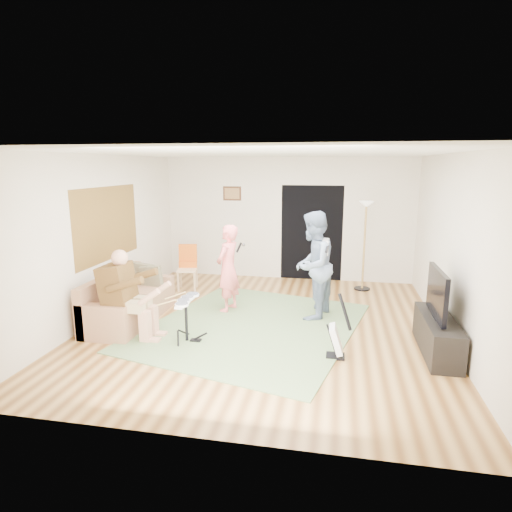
{
  "coord_description": "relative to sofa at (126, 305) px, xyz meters",
  "views": [
    {
      "loc": [
        1.09,
        -6.42,
        2.53
      ],
      "look_at": [
        -0.19,
        0.3,
        1.07
      ],
      "focal_mm": 30.0,
      "sensor_mm": 36.0,
      "label": 1
    }
  ],
  "objects": [
    {
      "name": "singer",
      "position": [
        1.55,
        0.78,
        0.51
      ],
      "size": [
        0.5,
        0.63,
        1.53
      ],
      "primitive_type": "imported",
      "rotation": [
        0.0,
        0.0,
        -1.83
      ],
      "color": "#FC6D6E",
      "rests_on": "floor"
    },
    {
      "name": "ceiling",
      "position": [
        2.29,
        0.2,
        2.44
      ],
      "size": [
        6.0,
        6.0,
        0.0
      ],
      "primitive_type": "plane",
      "rotation": [
        3.14,
        0.0,
        0.0
      ],
      "color": "white",
      "rests_on": "walls"
    },
    {
      "name": "torchiere_lamp",
      "position": [
        3.94,
        2.58,
        0.99
      ],
      "size": [
        0.33,
        0.33,
        1.82
      ],
      "color": "black",
      "rests_on": "floor"
    },
    {
      "name": "dining_chair",
      "position": [
        0.39,
        1.93,
        0.07
      ],
      "size": [
        0.46,
        0.48,
        0.92
      ],
      "rotation": [
        0.0,
        0.0,
        0.21
      ],
      "color": "beige",
      "rests_on": "floor"
    },
    {
      "name": "window_blinds",
      "position": [
        -0.46,
        0.4,
        1.29
      ],
      "size": [
        0.0,
        2.05,
        2.05
      ],
      "primitive_type": "plane",
      "rotation": [
        1.57,
        0.0,
        1.57
      ],
      "color": "brown",
      "rests_on": "walls"
    },
    {
      "name": "area_rug",
      "position": [
        2.12,
        0.1,
        -0.25
      ],
      "size": [
        3.8,
        4.2,
        0.02
      ],
      "primitive_type": "cube",
      "rotation": [
        0.0,
        0.0,
        -0.24
      ],
      "color": "#597648",
      "rests_on": "floor"
    },
    {
      "name": "guitarist",
      "position": [
        3.01,
        0.72,
        0.64
      ],
      "size": [
        0.89,
        1.03,
        1.8
      ],
      "primitive_type": "imported",
      "rotation": [
        0.0,
        0.0,
        -1.85
      ],
      "color": "#6E81A1",
      "rests_on": "floor"
    },
    {
      "name": "guitar_spare",
      "position": [
        3.44,
        -0.78,
        -0.0
      ],
      "size": [
        0.32,
        0.29,
        0.9
      ],
      "color": "black",
      "rests_on": "floor"
    },
    {
      "name": "microphone",
      "position": [
        1.75,
        0.78,
        0.88
      ],
      "size": [
        0.06,
        0.06,
        0.24
      ],
      "primitive_type": null,
      "color": "black",
      "rests_on": "singer"
    },
    {
      "name": "sofa",
      "position": [
        0.0,
        0.0,
        0.0
      ],
      "size": [
        0.79,
        1.93,
        0.78
      ],
      "color": "#9C6E4E",
      "rests_on": "floor"
    },
    {
      "name": "television",
      "position": [
        4.74,
        -0.38,
        0.59
      ],
      "size": [
        0.06,
        0.99,
        0.64
      ],
      "primitive_type": "cube",
      "color": "black",
      "rests_on": "tv_cabinet"
    },
    {
      "name": "walls",
      "position": [
        2.29,
        0.2,
        1.09
      ],
      "size": [
        5.5,
        6.0,
        2.7
      ],
      "primitive_type": null,
      "color": "beige",
      "rests_on": "floor"
    },
    {
      "name": "guitar_held",
      "position": [
        3.21,
        0.72,
        0.96
      ],
      "size": [
        0.13,
        0.6,
        0.26
      ],
      "primitive_type": null,
      "rotation": [
        0.0,
        0.0,
        -0.01
      ],
      "color": "silver",
      "rests_on": "guitarist"
    },
    {
      "name": "tv_cabinet",
      "position": [
        4.79,
        -0.38,
        -0.01
      ],
      "size": [
        0.4,
        1.4,
        0.5
      ],
      "primitive_type": "cube",
      "color": "black",
      "rests_on": "floor"
    },
    {
      "name": "doorway",
      "position": [
        2.84,
        3.19,
        0.79
      ],
      "size": [
        2.1,
        0.0,
        2.1
      ],
      "primitive_type": "plane",
      "rotation": [
        1.57,
        0.0,
        0.0
      ],
      "color": "black",
      "rests_on": "walls"
    },
    {
      "name": "drum_kit",
      "position": [
        1.29,
        -0.65,
        0.03
      ],
      "size": [
        0.36,
        0.65,
        0.67
      ],
      "color": "black",
      "rests_on": "floor"
    },
    {
      "name": "drummer",
      "position": [
        0.41,
        -0.65,
        0.26
      ],
      "size": [
        0.87,
        0.48,
        1.33
      ],
      "color": "#563A18",
      "rests_on": "sofa"
    },
    {
      "name": "picture_frame",
      "position": [
        1.04,
        3.19,
        1.64
      ],
      "size": [
        0.42,
        0.03,
        0.32
      ],
      "primitive_type": "cube",
      "color": "#3F2314",
      "rests_on": "walls"
    },
    {
      "name": "floor",
      "position": [
        2.29,
        0.2,
        -0.26
      ],
      "size": [
        6.0,
        6.0,
        0.0
      ],
      "primitive_type": "plane",
      "color": "brown",
      "rests_on": "ground"
    }
  ]
}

